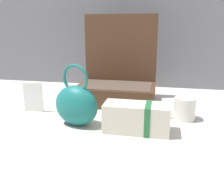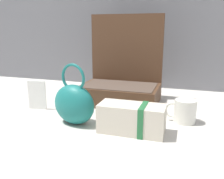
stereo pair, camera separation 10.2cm
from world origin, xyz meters
The scene contains 6 objects.
ground_plane centered at (0.00, 0.00, 0.00)m, with size 6.00×6.00×0.00m, color beige.
open_suitcase centered at (-0.04, 0.20, 0.10)m, with size 0.38×0.27×0.44m.
teal_pouch_handbag centered at (-0.13, -0.16, 0.08)m, with size 0.20×0.14×0.24m.
cream_toiletry_bag centered at (0.11, -0.17, 0.05)m, with size 0.24×0.11×0.11m.
coffee_mug centered at (0.28, -0.01, 0.05)m, with size 0.12×0.09×0.09m.
info_card_left centered at (-0.37, -0.05, 0.07)m, with size 0.08×0.01×0.13m, color white.
Camera 1 is at (0.18, -0.99, 0.37)m, focal length 38.76 mm.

